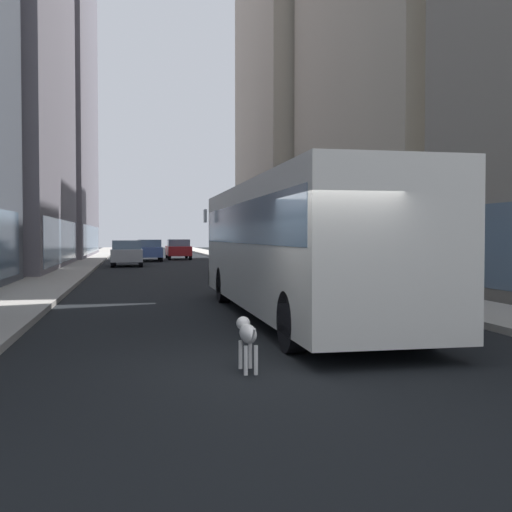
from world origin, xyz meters
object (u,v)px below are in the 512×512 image
object	(u,v)px
car_blue_hatchback	(149,250)
dalmatian_dog	(247,334)
car_red_coupe	(178,249)
transit_bus	(294,241)
car_silver_sedan	(127,253)

from	to	relation	value
car_blue_hatchback	dalmatian_dog	size ratio (longest dim) A/B	4.86
car_red_coupe	dalmatian_dog	bearing A→B (deg)	-92.82
car_red_coupe	transit_bus	bearing A→B (deg)	-90.00
transit_bus	car_red_coupe	distance (m)	36.92
transit_bus	car_blue_hatchback	size ratio (longest dim) A/B	2.47
car_silver_sedan	car_red_coupe	world-z (taller)	same
car_silver_sedan	car_red_coupe	size ratio (longest dim) A/B	0.89
car_blue_hatchback	dalmatian_dog	world-z (taller)	car_blue_hatchback
dalmatian_dog	car_silver_sedan	bearing A→B (deg)	93.54
car_blue_hatchback	car_silver_sedan	xyz separation A→B (m)	(-1.60, -8.21, -0.00)
car_blue_hatchback	transit_bus	bearing A→B (deg)	-85.95
car_blue_hatchback	dalmatian_dog	distance (m)	39.22
transit_bus	car_silver_sedan	distance (m)	26.03
transit_bus	dalmatian_dog	world-z (taller)	transit_bus
car_red_coupe	car_blue_hatchback	bearing A→B (deg)	-128.66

